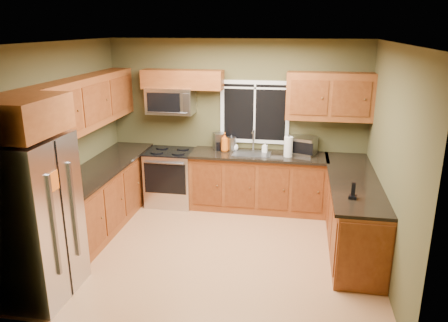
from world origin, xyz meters
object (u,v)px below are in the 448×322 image
(range, at_px, (171,177))
(toaster_oven, at_px, (301,145))
(paper_towel_roll, at_px, (288,147))
(cordless_phone, at_px, (353,194))
(kettle, at_px, (232,143))
(coffee_maker, at_px, (219,142))
(refrigerator, at_px, (33,220))
(soap_bottle_b, at_px, (265,147))
(microwave, at_px, (171,101))
(soap_bottle_a, at_px, (225,142))
(soap_bottle_c, at_px, (235,146))

(range, height_order, toaster_oven, toaster_oven)
(paper_towel_roll, bearing_deg, cordless_phone, -63.27)
(kettle, bearing_deg, coffee_maker, 174.60)
(refrigerator, height_order, soap_bottle_b, refrigerator)
(kettle, bearing_deg, microwave, -179.22)
(soap_bottle_b, bearing_deg, range, -175.39)
(paper_towel_roll, bearing_deg, refrigerator, -133.76)
(paper_towel_roll, relative_size, cordless_phone, 1.73)
(refrigerator, xyz_separation_m, microwave, (0.69, 2.91, 0.83))
(coffee_maker, bearing_deg, range, -167.74)
(refrigerator, height_order, coffee_maker, refrigerator)
(coffee_maker, xyz_separation_m, soap_bottle_a, (0.12, -0.10, 0.03))
(cordless_phone, bearing_deg, soap_bottle_c, 132.91)
(toaster_oven, distance_m, soap_bottle_a, 1.22)
(refrigerator, xyz_separation_m, cordless_phone, (3.43, 1.11, 0.10))
(coffee_maker, distance_m, paper_towel_roll, 1.16)
(toaster_oven, bearing_deg, range, -176.04)
(refrigerator, relative_size, range, 1.92)
(microwave, bearing_deg, range, -89.98)
(soap_bottle_b, bearing_deg, microwave, 179.57)
(kettle, bearing_deg, refrigerator, -120.05)
(range, bearing_deg, soap_bottle_a, 4.36)
(soap_bottle_c, bearing_deg, microwave, -179.10)
(toaster_oven, bearing_deg, soap_bottle_b, -177.80)
(coffee_maker, relative_size, soap_bottle_c, 1.75)
(range, height_order, soap_bottle_b, soap_bottle_b)
(microwave, bearing_deg, cordless_phone, -33.30)
(paper_towel_roll, height_order, soap_bottle_c, paper_towel_roll)
(coffee_maker, bearing_deg, soap_bottle_c, -3.77)
(coffee_maker, relative_size, paper_towel_roll, 0.79)
(refrigerator, height_order, soap_bottle_a, refrigerator)
(range, distance_m, kettle, 1.17)
(refrigerator, height_order, kettle, refrigerator)
(range, distance_m, soap_bottle_a, 1.10)
(coffee_maker, relative_size, soap_bottle_a, 0.88)
(soap_bottle_b, bearing_deg, paper_towel_roll, -24.07)
(coffee_maker, xyz_separation_m, kettle, (0.22, -0.02, -0.00))
(soap_bottle_c, bearing_deg, range, -171.73)
(refrigerator, xyz_separation_m, toaster_oven, (2.81, 2.92, 0.18))
(refrigerator, xyz_separation_m, coffee_maker, (1.47, 2.94, 0.17))
(refrigerator, distance_m, kettle, 3.38)
(range, distance_m, soap_bottle_c, 1.19)
(paper_towel_roll, xyz_separation_m, soap_bottle_c, (-0.87, 0.20, -0.08))
(soap_bottle_a, bearing_deg, soap_bottle_c, 29.26)
(soap_bottle_b, xyz_separation_m, soap_bottle_c, (-0.50, 0.03, -0.01))
(paper_towel_roll, xyz_separation_m, soap_bottle_b, (-0.38, 0.17, -0.07))
(range, relative_size, soap_bottle_b, 5.42)
(microwave, bearing_deg, coffee_maker, 2.49)
(soap_bottle_c, bearing_deg, cordless_phone, -47.09)
(toaster_oven, bearing_deg, kettle, 179.83)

